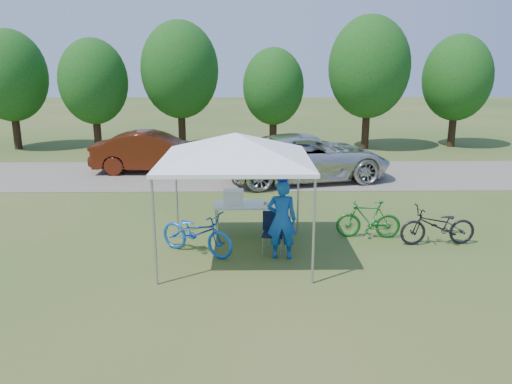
% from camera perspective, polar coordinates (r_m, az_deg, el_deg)
% --- Properties ---
extents(ground, '(100.00, 100.00, 0.00)m').
position_cam_1_polar(ground, '(11.20, -2.24, -7.17)').
color(ground, '#2D5119').
rests_on(ground, ground).
extents(gravel_strip, '(24.00, 5.00, 0.02)m').
position_cam_1_polar(gravel_strip, '(18.85, -1.71, 1.96)').
color(gravel_strip, gray).
rests_on(gravel_strip, ground).
extents(canopy, '(4.53, 4.53, 3.00)m').
position_cam_1_polar(canopy, '(10.50, -2.38, 6.38)').
color(canopy, '#A5A5AA').
rests_on(canopy, ground).
extents(treeline, '(24.89, 4.28, 6.30)m').
position_cam_1_polar(treeline, '(24.45, -2.29, 13.22)').
color(treeline, '#382314').
rests_on(treeline, ground).
extents(folding_table, '(1.89, 0.79, 0.78)m').
position_cam_1_polar(folding_table, '(12.26, -0.36, -1.56)').
color(folding_table, white).
rests_on(folding_table, ground).
extents(folding_chair, '(0.53, 0.55, 0.90)m').
position_cam_1_polar(folding_chair, '(11.25, 1.95, -4.18)').
color(folding_chair, black).
rests_on(folding_chair, ground).
extents(cooler, '(0.49, 0.33, 0.35)m').
position_cam_1_polar(cooler, '(12.21, -2.59, -0.56)').
color(cooler, white).
rests_on(cooler, folding_table).
extents(ice_cream_cup, '(0.08, 0.08, 0.06)m').
position_cam_1_polar(ice_cream_cup, '(12.20, 1.07, -1.28)').
color(ice_cream_cup, gold).
rests_on(ice_cream_cup, folding_table).
extents(cyclist, '(0.67, 0.46, 1.76)m').
position_cam_1_polar(cyclist, '(10.74, 2.96, -3.16)').
color(cyclist, '#144EA8').
rests_on(cyclist, ground).
extents(bike_blue, '(1.95, 1.50, 0.98)m').
position_cam_1_polar(bike_blue, '(11.17, -6.78, -4.62)').
color(bike_blue, blue).
rests_on(bike_blue, ground).
extents(bike_green, '(1.57, 0.56, 0.93)m').
position_cam_1_polar(bike_green, '(12.39, 12.72, -3.07)').
color(bike_green, '#15611D').
rests_on(bike_green, ground).
extents(bike_dark, '(1.80, 0.69, 0.93)m').
position_cam_1_polar(bike_dark, '(12.38, 20.10, -3.63)').
color(bike_dark, black).
rests_on(bike_dark, ground).
extents(minivan, '(6.42, 4.02, 1.65)m').
position_cam_1_polar(minivan, '(17.97, 5.85, 3.98)').
color(minivan, silver).
rests_on(minivan, gravel_strip).
extents(sedan, '(4.69, 1.65, 1.54)m').
position_cam_1_polar(sedan, '(19.66, -11.52, 4.52)').
color(sedan, '#541D0E').
rests_on(sedan, gravel_strip).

